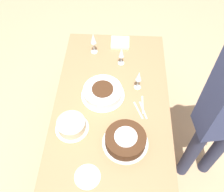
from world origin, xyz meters
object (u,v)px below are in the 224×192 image
(cake_front_chocolate, at_px, (125,140))
(wine_glass_far, at_px, (93,39))
(cake_back_decorated, at_px, (71,125))
(wine_glass_extra, at_px, (139,77))
(wine_glass_near, at_px, (121,53))
(cake_center_white, at_px, (103,92))

(cake_front_chocolate, relative_size, wine_glass_far, 1.54)
(cake_back_decorated, height_order, wine_glass_extra, wine_glass_extra)
(cake_front_chocolate, xyz_separation_m, wine_glass_near, (0.80, 0.05, 0.08))
(cake_center_white, xyz_separation_m, cake_back_decorated, (-0.33, 0.21, 0.00))
(wine_glass_extra, bearing_deg, cake_center_white, 108.22)
(cake_back_decorated, height_order, wine_glass_far, wine_glass_far)
(cake_front_chocolate, bearing_deg, wine_glass_near, 3.80)
(cake_front_chocolate, bearing_deg, wine_glass_far, 18.45)
(cake_front_chocolate, xyz_separation_m, wine_glass_extra, (0.52, -0.09, 0.09))
(cake_back_decorated, relative_size, wine_glass_extra, 1.30)
(wine_glass_near, bearing_deg, wine_glass_extra, -151.99)
(wine_glass_far, bearing_deg, wine_glass_extra, -135.52)
(cake_center_white, height_order, wine_glass_near, wine_glass_near)
(cake_front_chocolate, distance_m, wine_glass_near, 0.80)
(cake_center_white, bearing_deg, wine_glass_far, 13.15)
(wine_glass_extra, bearing_deg, wine_glass_near, 28.01)
(cake_center_white, xyz_separation_m, wine_glass_near, (0.37, -0.14, 0.09))
(cake_back_decorated, bearing_deg, cake_center_white, -32.77)
(cake_center_white, xyz_separation_m, cake_front_chocolate, (-0.43, -0.19, 0.01))
(cake_center_white, xyz_separation_m, wine_glass_far, (0.51, 0.12, 0.11))
(cake_center_white, bearing_deg, wine_glass_extra, -71.78)
(cake_front_chocolate, height_order, cake_back_decorated, cake_front_chocolate)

